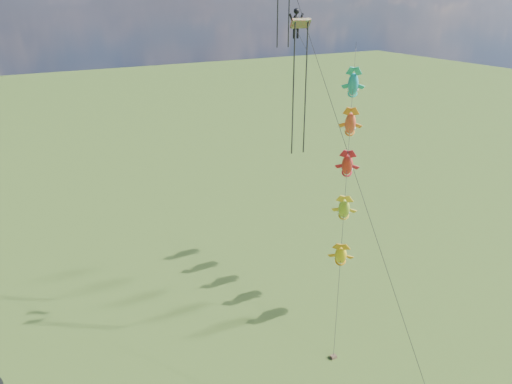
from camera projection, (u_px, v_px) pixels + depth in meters
fish_windsock_rig at (347, 165)px, 37.35m from camera, size 10.37×12.29×18.94m
parafoil_rig at (299, 26)px, 28.33m from camera, size 1.83×17.56×27.38m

